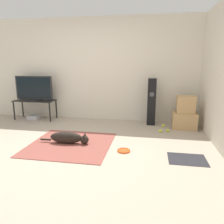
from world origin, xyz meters
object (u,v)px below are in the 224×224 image
cardboard_box_lower (184,120)px  dog (69,138)px  cardboard_box_upper (186,104)px  tv (34,88)px  tennis_ball_loose_on_carpet (160,131)px  tv_stand (35,103)px  frisbee (124,151)px  tennis_ball_by_boxes (168,131)px  game_console (34,117)px  tennis_ball_near_speaker (163,126)px  floor_speaker (152,102)px

cardboard_box_lower → dog: bearing=-148.3°
cardboard_box_lower → cardboard_box_upper: (0.01, -0.00, 0.37)m
tv → tennis_ball_loose_on_carpet: 3.34m
dog → tv: bearing=134.1°
dog → tv_stand: size_ratio=0.88×
frisbee → tennis_ball_by_boxes: bearing=56.0°
cardboard_box_upper → game_console: 3.84m
cardboard_box_lower → game_console: bearing=177.3°
tennis_ball_near_speaker → game_console: bearing=177.3°
tennis_ball_loose_on_carpet → cardboard_box_lower: bearing=36.9°
cardboard_box_lower → floor_speaker: floor_speaker is taller
cardboard_box_lower → tennis_ball_loose_on_carpet: size_ratio=7.95×
tv → tennis_ball_near_speaker: bearing=-2.9°
tennis_ball_near_speaker → tv_stand: bearing=177.1°
tennis_ball_near_speaker → cardboard_box_lower: bearing=-2.4°
game_console → dog: bearing=-44.6°
cardboard_box_lower → tennis_ball_loose_on_carpet: cardboard_box_lower is taller
floor_speaker → game_console: bearing=-179.7°
dog → cardboard_box_lower: bearing=31.7°
cardboard_box_lower → tv_stand: tv_stand is taller
frisbee → tennis_ball_by_boxes: 1.44m
cardboard_box_lower → game_console: size_ratio=1.82×
dog → floor_speaker: (1.48, 1.56, 0.44)m
frisbee → cardboard_box_lower: bearing=52.6°
tennis_ball_loose_on_carpet → tennis_ball_near_speaker: bearing=78.6°
dog → game_console: size_ratio=3.18×
dog → game_console: dog is taller
cardboard_box_lower → tennis_ball_loose_on_carpet: (-0.53, -0.40, -0.15)m
tv_stand → tennis_ball_loose_on_carpet: size_ratio=15.83×
dog → cardboard_box_lower: size_ratio=1.75×
cardboard_box_lower → tennis_ball_by_boxes: cardboard_box_lower is taller
game_console → cardboard_box_lower: bearing=-2.7°
tv_stand → tennis_ball_loose_on_carpet: bearing=-10.4°
frisbee → tv_stand: bearing=145.9°
frisbee → tv: bearing=145.8°
tv_stand → tennis_ball_near_speaker: (3.28, -0.16, -0.41)m
cardboard_box_lower → tv: bearing=177.1°
game_console → tennis_ball_by_boxes: bearing=-8.8°
floor_speaker → tennis_ball_loose_on_carpet: bearing=-70.8°
frisbee → cardboard_box_lower: size_ratio=0.42×
cardboard_box_upper → tennis_ball_by_boxes: size_ratio=5.97×
tv → cardboard_box_lower: bearing=-2.9°
frisbee → tennis_ball_near_speaker: 1.73m
floor_speaker → tv_stand: bearing=-179.8°
dog → tennis_ball_loose_on_carpet: size_ratio=13.94×
cardboard_box_lower → floor_speaker: bearing=165.4°
tennis_ball_by_boxes → tennis_ball_near_speaker: 0.38m
cardboard_box_upper → tennis_ball_near_speaker: cardboard_box_upper is taller
frisbee → floor_speaker: bearing=75.8°
floor_speaker → tv: tv is taller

